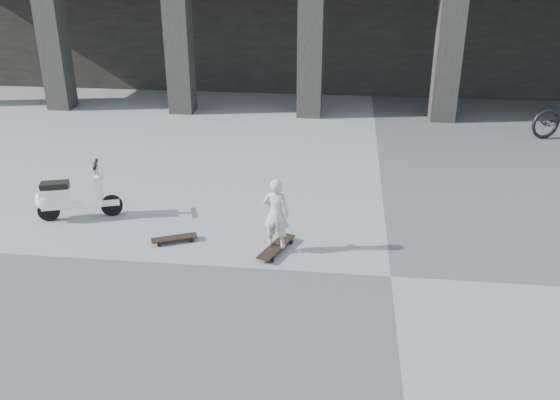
# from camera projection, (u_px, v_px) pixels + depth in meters

# --- Properties ---
(ground) EXTENTS (90.00, 90.00, 0.00)m
(ground) POSITION_uv_depth(u_px,v_px,m) (391.00, 277.00, 8.46)
(ground) COLOR #4E4E4B
(ground) RESTS_ON ground
(longboard) EXTENTS (0.52, 0.95, 0.09)m
(longboard) POSITION_uv_depth(u_px,v_px,m) (276.00, 247.00, 9.12)
(longboard) COLOR black
(longboard) RESTS_ON ground
(skateboard_spare) EXTENTS (0.73, 0.46, 0.09)m
(skateboard_spare) POSITION_uv_depth(u_px,v_px,m) (174.00, 238.00, 9.41)
(skateboard_spare) COLOR black
(skateboard_spare) RESTS_ON ground
(child) EXTENTS (0.44, 0.33, 1.10)m
(child) POSITION_uv_depth(u_px,v_px,m) (276.00, 213.00, 8.89)
(child) COLOR beige
(child) RESTS_ON longboard
(scooter) EXTENTS (1.37, 0.69, 0.99)m
(scooter) POSITION_uv_depth(u_px,v_px,m) (64.00, 198.00, 10.08)
(scooter) COLOR black
(scooter) RESTS_ON ground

